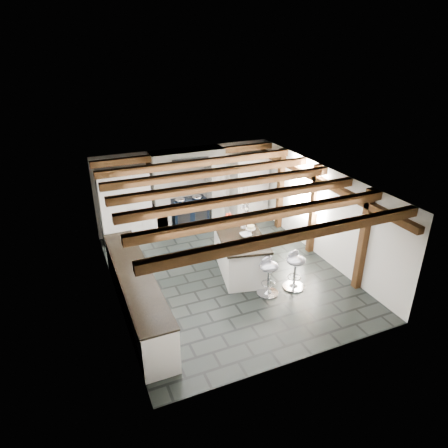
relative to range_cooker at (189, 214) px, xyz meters
name	(u,v)px	position (x,y,z in m)	size (l,w,h in m)	color
ground	(227,274)	(0.00, -2.68, -0.47)	(6.00, 6.00, 0.00)	black
room_shell	(181,214)	(-0.61, -1.26, 0.60)	(6.00, 6.03, 6.00)	white
range_cooker	(189,214)	(0.00, 0.00, 0.00)	(1.00, 0.63, 0.99)	black
kitchen_island	(240,252)	(0.35, -2.63, 0.01)	(1.36, 2.06, 1.25)	white
bar_stool_near	(295,266)	(1.13, -3.75, 0.08)	(0.51, 0.51, 0.88)	silver
bar_stool_far	(268,272)	(0.49, -3.73, 0.07)	(0.52, 0.52, 0.87)	silver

